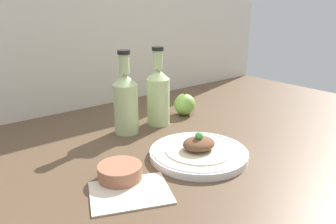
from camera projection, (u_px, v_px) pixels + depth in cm
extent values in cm
cube|color=brown|center=(191.00, 151.00, 95.35)|extent=(180.00, 110.00, 4.00)
cube|color=silver|center=(96.00, 0.00, 121.70)|extent=(180.00, 3.00, 80.00)
cylinder|color=white|center=(199.00, 154.00, 87.12)|extent=(26.11, 26.11, 1.91)
torus|color=white|center=(199.00, 151.00, 86.91)|extent=(25.36, 25.36, 1.34)
cylinder|color=beige|center=(199.00, 150.00, 86.75)|extent=(17.79, 17.79, 0.40)
ellipsoid|color=brown|center=(199.00, 144.00, 86.19)|extent=(9.07, 7.71, 3.15)
sphere|color=#4CA34C|center=(199.00, 136.00, 85.49)|extent=(2.12, 2.12, 2.12)
cylinder|color=#B7D18E|center=(126.00, 109.00, 101.74)|extent=(7.63, 7.63, 15.57)
cone|color=#B7D18E|center=(125.00, 79.00, 98.73)|extent=(7.63, 7.63, 3.44)
cylinder|color=#B7D18E|center=(124.00, 64.00, 97.28)|extent=(3.05, 3.05, 5.77)
cylinder|color=black|center=(124.00, 52.00, 96.17)|extent=(3.82, 3.82, 1.20)
cylinder|color=#B7D18E|center=(158.00, 102.00, 109.17)|extent=(7.63, 7.63, 15.57)
cone|color=#B7D18E|center=(158.00, 74.00, 106.16)|extent=(7.63, 7.63, 3.44)
cylinder|color=#B7D18E|center=(158.00, 60.00, 104.71)|extent=(3.05, 3.05, 5.77)
cylinder|color=black|center=(158.00, 49.00, 103.60)|extent=(3.82, 3.82, 1.20)
sphere|color=#84B74C|center=(185.00, 104.00, 119.53)|extent=(7.83, 7.83, 7.83)
cylinder|color=brown|center=(185.00, 92.00, 118.10)|extent=(0.63, 0.63, 1.76)
cube|color=beige|center=(130.00, 192.00, 70.60)|extent=(20.87, 18.78, 0.80)
cylinder|color=#996047|center=(120.00, 172.00, 75.69)|extent=(10.29, 10.29, 3.75)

